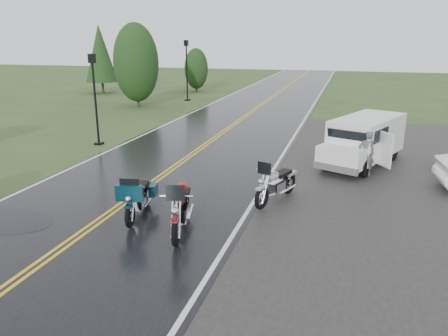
# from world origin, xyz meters

# --- Properties ---
(ground) EXTENTS (120.00, 120.00, 0.00)m
(ground) POSITION_xyz_m (0.00, 0.00, 0.00)
(ground) COLOR #2D471E
(ground) RESTS_ON ground
(road) EXTENTS (8.00, 100.00, 0.04)m
(road) POSITION_xyz_m (0.00, 10.00, 0.02)
(road) COLOR black
(road) RESTS_ON ground
(motorcycle_red) EXTENTS (1.50, 2.68, 1.49)m
(motorcycle_red) POSITION_xyz_m (2.64, -1.63, 0.75)
(motorcycle_red) COLOR #4F0910
(motorcycle_red) RESTS_ON ground
(motorcycle_teal) EXTENTS (1.26, 2.39, 1.34)m
(motorcycle_teal) POSITION_xyz_m (1.07, -0.97, 0.67)
(motorcycle_teal) COLOR #042836
(motorcycle_teal) RESTS_ON ground
(motorcycle_silver) EXTENTS (1.59, 2.51, 1.40)m
(motorcycle_silver) POSITION_xyz_m (4.16, 1.25, 0.70)
(motorcycle_silver) COLOR #A0A1A7
(motorcycle_silver) RESTS_ON ground
(van_white) EXTENTS (3.64, 5.25, 1.93)m
(van_white) POSITION_xyz_m (5.73, 6.01, 0.97)
(van_white) COLOR white
(van_white) RESTS_ON ground
(person_at_van) EXTENTS (0.73, 0.62, 1.72)m
(person_at_van) POSITION_xyz_m (7.13, 5.48, 0.86)
(person_at_van) COLOR #505055
(person_at_van) RESTS_ON ground
(lamp_post_near_left) EXTENTS (0.37, 0.37, 4.26)m
(lamp_post_near_left) POSITION_xyz_m (-4.97, 7.33, 2.13)
(lamp_post_near_left) COLOR black
(lamp_post_near_left) RESTS_ON ground
(lamp_post_far_left) EXTENTS (0.41, 0.41, 4.79)m
(lamp_post_far_left) POSITION_xyz_m (-6.25, 22.70, 2.39)
(lamp_post_far_left) COLOR black
(lamp_post_far_left) RESTS_ON ground
(tree_left_mid) EXTENTS (3.27, 3.27, 5.11)m
(tree_left_mid) POSITION_xyz_m (-8.67, 18.80, 2.56)
(tree_left_mid) COLOR #1E3D19
(tree_left_mid) RESTS_ON ground
(tree_left_far) EXTENTS (2.22, 2.22, 3.41)m
(tree_left_far) POSITION_xyz_m (-7.69, 28.95, 1.71)
(tree_left_far) COLOR #1E3D19
(tree_left_far) RESTS_ON ground
(pine_left_far) EXTENTS (2.84, 2.84, 5.92)m
(pine_left_far) POSITION_xyz_m (-15.53, 25.32, 2.96)
(pine_left_far) COLOR #1E3D19
(pine_left_far) RESTS_ON ground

